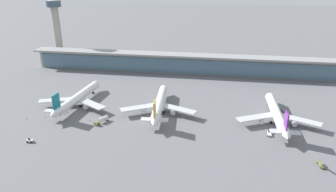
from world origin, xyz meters
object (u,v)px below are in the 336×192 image
service_truck_mid_apron_white (269,133)px  control_tower (56,24)px  safety_cone_bravo (45,117)px  service_truck_by_tail_white (30,141)px  airliner_left_stand (77,98)px  service_truck_near_nose_olive (285,114)px  service_truck_under_wing_olive (322,165)px  airliner_right_stand (277,114)px  airliner_centre_stand (159,104)px  safety_cone_charlie (90,120)px  service_truck_on_taxiway_olive (102,120)px  safety_cone_alpha (27,118)px

service_truck_mid_apron_white → control_tower: (-162.78, 107.52, 31.40)m
service_truck_mid_apron_white → safety_cone_bravo: (-118.46, 0.25, -0.49)m
service_truck_by_tail_white → airliner_left_stand: bearing=84.5°
control_tower → safety_cone_bravo: 120.37m
service_truck_near_nose_olive → service_truck_mid_apron_white: same height
service_truck_under_wing_olive → safety_cone_bravo: service_truck_under_wing_olive is taller
safety_cone_bravo → airliner_left_stand: bearing=59.3°
service_truck_mid_apron_white → airliner_right_stand: bearing=69.5°
airliner_right_stand → safety_cone_bravo: bearing=-173.5°
airliner_centre_stand → safety_cone_charlie: (-34.96, -16.52, -4.37)m
service_truck_on_taxiway_olive → safety_cone_alpha: bearing=-176.9°
airliner_left_stand → safety_cone_charlie: 23.32m
service_truck_near_nose_olive → airliner_centre_stand: bearing=-174.4°
service_truck_by_tail_white → control_tower: bearing=111.0°
airliner_left_stand → control_tower: control_tower is taller
airliner_right_stand → service_truck_near_nose_olive: size_ratio=9.47×
airliner_left_stand → service_truck_near_nose_olive: (119.14, 5.77, -3.88)m
airliner_right_stand → safety_cone_charlie: size_ratio=79.77×
airliner_left_stand → service_truck_near_nose_olive: bearing=2.8°
airliner_left_stand → safety_cone_bravo: airliner_left_stand is taller
airliner_centre_stand → control_tower: 140.92m
service_truck_by_tail_white → service_truck_mid_apron_white: bearing=12.6°
service_truck_under_wing_olive → service_truck_by_tail_white: (-129.42, -0.93, 0.07)m
service_truck_under_wing_olive → service_truck_mid_apron_white: same height
safety_cone_alpha → safety_cone_bravo: (9.03, 2.94, 0.00)m
safety_cone_alpha → airliner_centre_stand: bearing=16.1°
airliner_right_stand → safety_cone_alpha: (-132.84, -16.97, -4.37)m
service_truck_on_taxiway_olive → control_tower: size_ratio=0.15×
service_truck_mid_apron_white → safety_cone_alpha: service_truck_mid_apron_white is taller
service_truck_by_tail_white → airliner_right_stand: bearing=18.6°
service_truck_by_tail_white → control_tower: control_tower is taller
service_truck_on_taxiway_olive → safety_cone_bravo: (-32.89, 0.64, -1.39)m
airliner_left_stand → airliner_centre_stand: size_ratio=1.00×
airliner_left_stand → service_truck_mid_apron_white: size_ratio=8.15×
airliner_left_stand → airliner_right_stand: size_ratio=1.00×
service_truck_mid_apron_white → safety_cone_charlie: bearing=179.5°
airliner_right_stand → service_truck_under_wing_olive: size_ratio=8.06×
airliner_right_stand → service_truck_under_wing_olive: bearing=-72.3°
service_truck_by_tail_white → safety_cone_charlie: (18.85, 25.91, -0.56)m
airliner_centre_stand → safety_cone_charlie: 38.91m
airliner_right_stand → safety_cone_alpha: bearing=-172.7°
service_truck_mid_apron_white → safety_cone_bravo: service_truck_mid_apron_white is taller
service_truck_under_wing_olive → service_truck_mid_apron_white: 29.87m
safety_cone_alpha → safety_cone_bravo: same height
service_truck_under_wing_olive → safety_cone_bravo: 138.21m
airliner_left_stand → safety_cone_alpha: (-19.81, -21.10, -4.37)m
airliner_centre_stand → safety_cone_charlie: size_ratio=79.96×
airliner_centre_stand → service_truck_mid_apron_white: size_ratio=8.15×
safety_cone_bravo → safety_cone_charlie: 25.47m
safety_cone_alpha → service_truck_under_wing_olive: bearing=-8.4°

